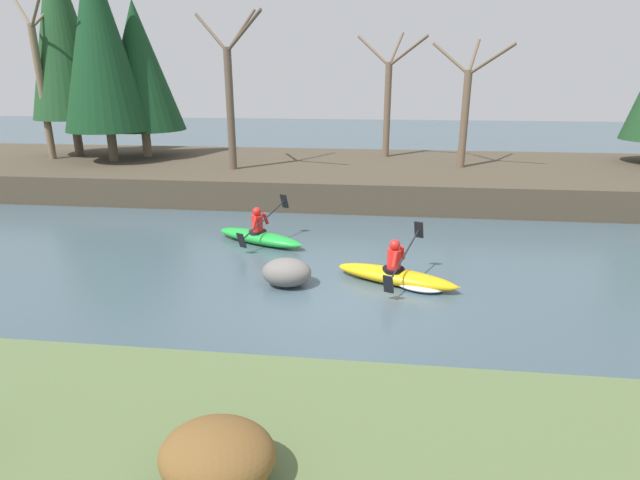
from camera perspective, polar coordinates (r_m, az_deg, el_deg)
The scene contains 13 objects.
ground_plane at distance 10.10m, azimuth 1.27°, elevation -7.06°, with size 90.00×90.00×0.00m, color #425660.
riverbank_far at distance 20.29m, azimuth 4.29°, elevation 7.32°, with size 44.00×8.36×1.00m.
conifer_tree_far_left at distance 24.73m, azimuth -27.44°, elevation 20.42°, with size 3.19×3.19×8.62m.
conifer_tree_left at distance 22.24m, azimuth -23.95°, elevation 20.14°, with size 3.31×3.31×8.03m.
conifer_tree_mid_left at distance 22.98m, azimuth -20.03°, elevation 18.11°, with size 3.44×3.44×6.26m.
bare_tree_upstream at distance 24.02m, azimuth -29.24°, elevation 16.00°, with size 3.86×3.81×7.03m.
bare_tree_mid_upstream at distance 18.98m, azimuth -10.19°, elevation 16.04°, with size 3.16×3.12×5.69m.
bare_tree_mid_downstream at distance 21.98m, azimuth 7.80°, elevation 15.72°, with size 2.86×2.83×5.13m.
bare_tree_downstream at distance 19.88m, azimuth 16.33°, elevation 14.32°, with size 2.62×2.59×4.67m.
shrub_clump_second at distance 5.06m, azimuth -11.64°, elevation -22.94°, with size 1.08×0.90×0.59m.
kayaker_lead at distance 10.95m, azimuth 9.19°, elevation -4.10°, with size 2.74×2.00×1.20m.
kayaker_middle at distance 13.54m, azimuth -6.88°, elevation 0.49°, with size 2.71×1.96×1.20m.
boulder_midstream at distance 10.76m, azimuth -3.83°, elevation -3.71°, with size 1.07×0.84×0.60m.
Camera 1 is at (0.86, -9.09, 4.31)m, focal length 28.00 mm.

